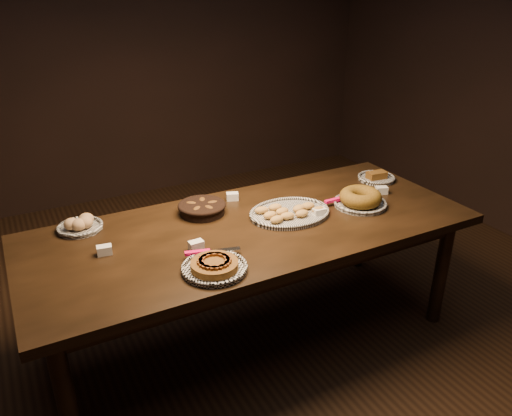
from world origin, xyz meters
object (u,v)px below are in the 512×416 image
buffet_table (253,237)px  madeleine_platter (289,212)px  apple_tart_plate (214,266)px  bundt_cake_plate (360,199)px

buffet_table → madeleine_platter: size_ratio=5.17×
buffet_table → apple_tart_plate: apple_tart_plate is taller
apple_tart_plate → madeleine_platter: bearing=27.9°
madeleine_platter → bundt_cake_plate: size_ratio=1.35×
buffet_table → madeleine_platter: (0.23, 0.01, 0.09)m
apple_tart_plate → madeleine_platter: (0.60, 0.33, -0.00)m
apple_tart_plate → madeleine_platter: 0.69m
buffet_table → madeleine_platter: bearing=2.1°
buffet_table → bundt_cake_plate: 0.68m
apple_tart_plate → bundt_cake_plate: bearing=12.7°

